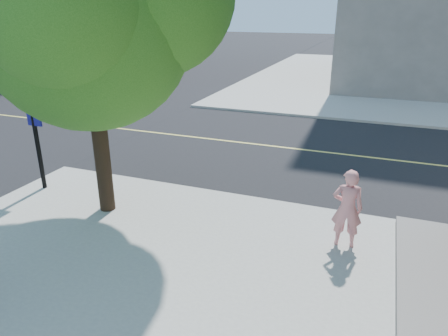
% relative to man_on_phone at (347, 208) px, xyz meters
% --- Properties ---
extents(ground, '(140.00, 140.00, 0.00)m').
position_rel_man_on_phone_xyz_m(ground, '(-7.40, 1.54, -0.94)').
color(ground, black).
rests_on(ground, ground).
extents(road_ew, '(140.00, 9.00, 0.01)m').
position_rel_man_on_phone_xyz_m(road_ew, '(-7.40, 6.04, -0.93)').
color(road_ew, black).
rests_on(road_ew, ground).
extents(sidewalk_nw, '(26.00, 25.00, 0.12)m').
position_rel_man_on_phone_xyz_m(sidewalk_nw, '(-30.40, 23.04, -0.88)').
color(sidewalk_nw, '#A5A59E').
rests_on(sidewalk_nw, ground).
extents(man_on_phone, '(0.63, 0.45, 1.64)m').
position_rel_man_on_phone_xyz_m(man_on_phone, '(0.00, 0.00, 0.00)').
color(man_on_phone, '#D98385').
rests_on(man_on_phone, sidewalk_se).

